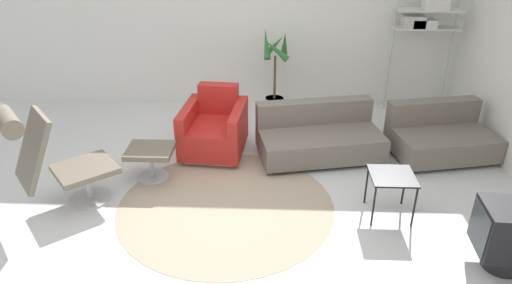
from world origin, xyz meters
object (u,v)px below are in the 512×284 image
object	(u,v)px
crt_television	(509,234)
side_table	(392,179)
armchair_red	(214,130)
couch_second	(440,138)
shelf_unit	(426,17)
lounge_chair	(49,153)
couch_low	(319,138)
potted_plant	(275,81)
ottoman	(151,155)

from	to	relation	value
crt_television	side_table	bearing A→B (deg)	51.66
armchair_red	couch_second	size ratio (longest dim) A/B	0.71
shelf_unit	armchair_red	bearing A→B (deg)	-153.66
armchair_red	lounge_chair	bearing A→B (deg)	48.24
armchair_red	shelf_unit	size ratio (longest dim) A/B	0.51
couch_low	potted_plant	world-z (taller)	potted_plant
lounge_chair	couch_low	distance (m)	3.08
lounge_chair	potted_plant	distance (m)	3.45
couch_second	crt_television	bearing A→B (deg)	75.52
ottoman	potted_plant	distance (m)	2.44
couch_second	potted_plant	world-z (taller)	potted_plant
couch_second	shelf_unit	size ratio (longest dim) A/B	0.72
armchair_red	ottoman	bearing A→B (deg)	51.89
armchair_red	couch_low	size ratio (longest dim) A/B	0.58
side_table	shelf_unit	xyz separation A→B (m)	(0.94, 2.73, 1.02)
shelf_unit	potted_plant	bearing A→B (deg)	-176.78
crt_television	shelf_unit	world-z (taller)	shelf_unit
lounge_chair	couch_low	world-z (taller)	lounge_chair
crt_television	potted_plant	xyz separation A→B (m)	(-1.98, 3.35, 0.17)
couch_second	lounge_chair	bearing A→B (deg)	6.18
lounge_chair	armchair_red	size ratio (longest dim) A/B	1.24
crt_television	lounge_chair	bearing A→B (deg)	84.34
armchair_red	crt_television	distance (m)	3.42
side_table	crt_television	xyz separation A→B (m)	(0.82, -0.74, -0.07)
couch_low	couch_second	world-z (taller)	same
couch_second	crt_television	xyz separation A→B (m)	(-0.10, -2.07, 0.11)
armchair_red	potted_plant	xyz separation A→B (m)	(0.75, 1.30, 0.22)
potted_plant	couch_low	bearing A→B (deg)	-67.38
couch_low	ottoman	bearing A→B (deg)	6.47
ottoman	side_table	bearing A→B (deg)	-13.60
lounge_chair	armchair_red	bearing A→B (deg)	93.32
ottoman	shelf_unit	bearing A→B (deg)	31.03
couch_second	couch_low	bearing A→B (deg)	-9.14
couch_second	potted_plant	xyz separation A→B (m)	(-2.08, 1.27, 0.28)
armchair_red	couch_low	bearing A→B (deg)	-177.20
ottoman	armchair_red	distance (m)	0.95
lounge_chair	couch_second	distance (m)	4.51
couch_low	crt_television	world-z (taller)	couch_low
ottoman	couch_low	xyz separation A→B (m)	(1.96, 0.65, -0.06)
lounge_chair	side_table	world-z (taller)	lounge_chair
couch_low	side_table	xyz separation A→B (m)	(0.60, -1.26, 0.18)
side_table	potted_plant	bearing A→B (deg)	114.05
shelf_unit	couch_second	bearing A→B (deg)	-91.11
crt_television	potted_plant	size ratio (longest dim) A/B	0.47
armchair_red	crt_television	world-z (taller)	armchair_red
side_table	ottoman	bearing A→B (deg)	166.40
armchair_red	side_table	world-z (taller)	armchair_red
couch_low	crt_television	distance (m)	2.46
ottoman	crt_television	distance (m)	3.64
couch_second	armchair_red	bearing A→B (deg)	-11.32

